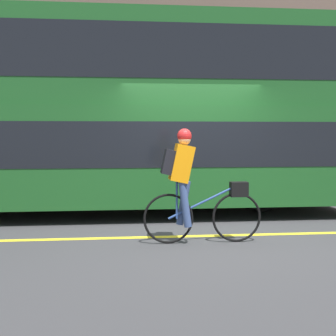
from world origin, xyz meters
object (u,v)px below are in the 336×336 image
at_px(trash_bin, 24,177).
at_px(street_sign_post, 188,138).
at_px(bus, 124,108).
at_px(cyclist_on_bike, 191,182).

bearing_deg(trash_bin, street_sign_post, -0.09).
xyz_separation_m(bus, cyclist_on_bike, (0.93, -2.73, -1.22)).
bearing_deg(cyclist_on_bike, bus, 108.75).
height_order(cyclist_on_bike, street_sign_post, street_sign_post).
bearing_deg(street_sign_post, trash_bin, 179.91).
relative_size(bus, cyclist_on_bike, 5.20).
distance_m(bus, street_sign_post, 2.90).
relative_size(bus, street_sign_post, 3.70).
height_order(bus, street_sign_post, bus).
bearing_deg(bus, cyclist_on_bike, -71.25).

